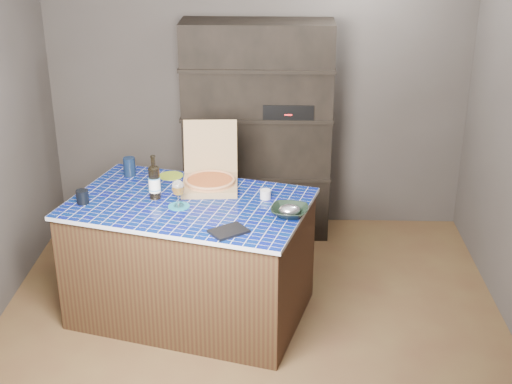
{
  "coord_description": "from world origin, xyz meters",
  "views": [
    {
      "loc": [
        0.17,
        -4.04,
        2.77
      ],
      "look_at": [
        0.04,
        0.0,
        1.02
      ],
      "focal_mm": 50.0,
      "sensor_mm": 36.0,
      "label": 1
    }
  ],
  "objects_px": {
    "kitchen_island": "(191,258)",
    "bowl": "(290,211)",
    "pizza_box": "(210,179)",
    "dvd_case": "(229,231)",
    "mead_bottle": "(154,182)",
    "wine_glass": "(178,188)"
  },
  "relations": [
    {
      "from": "kitchen_island",
      "to": "wine_glass",
      "type": "xyz_separation_m",
      "value": [
        -0.05,
        -0.08,
        0.55
      ]
    },
    {
      "from": "kitchen_island",
      "to": "dvd_case",
      "type": "height_order",
      "value": "dvd_case"
    },
    {
      "from": "kitchen_island",
      "to": "pizza_box",
      "type": "relative_size",
      "value": 3.68
    },
    {
      "from": "pizza_box",
      "to": "mead_bottle",
      "type": "bearing_deg",
      "value": -152.68
    },
    {
      "from": "wine_glass",
      "to": "dvd_case",
      "type": "xyz_separation_m",
      "value": [
        0.35,
        -0.36,
        -0.12
      ]
    },
    {
      "from": "mead_bottle",
      "to": "dvd_case",
      "type": "bearing_deg",
      "value": -43.42
    },
    {
      "from": "pizza_box",
      "to": "mead_bottle",
      "type": "distance_m",
      "value": 0.41
    },
    {
      "from": "wine_glass",
      "to": "mead_bottle",
      "type": "bearing_deg",
      "value": 142.89
    },
    {
      "from": "pizza_box",
      "to": "dvd_case",
      "type": "relative_size",
      "value": 2.21
    },
    {
      "from": "kitchen_island",
      "to": "pizza_box",
      "type": "height_order",
      "value": "pizza_box"
    },
    {
      "from": "kitchen_island",
      "to": "dvd_case",
      "type": "distance_m",
      "value": 0.69
    },
    {
      "from": "mead_bottle",
      "to": "bowl",
      "type": "distance_m",
      "value": 0.93
    },
    {
      "from": "pizza_box",
      "to": "bowl",
      "type": "height_order",
      "value": "pizza_box"
    },
    {
      "from": "bowl",
      "to": "kitchen_island",
      "type": "bearing_deg",
      "value": 163.93
    },
    {
      "from": "kitchen_island",
      "to": "wine_glass",
      "type": "height_order",
      "value": "wine_glass"
    },
    {
      "from": "kitchen_island",
      "to": "bowl",
      "type": "distance_m",
      "value": 0.83
    },
    {
      "from": "kitchen_island",
      "to": "bowl",
      "type": "bearing_deg",
      "value": -0.24
    },
    {
      "from": "mead_bottle",
      "to": "wine_glass",
      "type": "height_order",
      "value": "mead_bottle"
    },
    {
      "from": "pizza_box",
      "to": "mead_bottle",
      "type": "xyz_separation_m",
      "value": [
        -0.35,
        -0.2,
        0.06
      ]
    },
    {
      "from": "kitchen_island",
      "to": "bowl",
      "type": "height_order",
      "value": "bowl"
    },
    {
      "from": "wine_glass",
      "to": "bowl",
      "type": "height_order",
      "value": "wine_glass"
    },
    {
      "from": "kitchen_island",
      "to": "mead_bottle",
      "type": "height_order",
      "value": "mead_bottle"
    }
  ]
}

